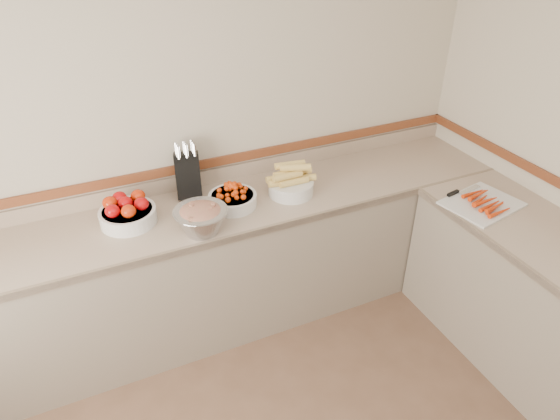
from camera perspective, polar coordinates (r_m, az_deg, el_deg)
name	(u,v)px	position (r m, az deg, el deg)	size (l,w,h in m)	color
back_wall	(185,130)	(3.17, -10.83, 8.94)	(4.00, 4.00, 0.00)	beige
counter_back	(211,267)	(3.33, -7.87, -6.53)	(4.00, 0.65, 1.08)	tan
knife_block	(188,174)	(3.18, -10.48, 4.06)	(0.19, 0.21, 0.37)	black
tomato_bowl	(127,212)	(3.03, -17.06, -0.23)	(0.33, 0.33, 0.16)	white
cherry_tomato_bowl	(233,198)	(3.08, -5.44, 1.41)	(0.30, 0.30, 0.16)	white
corn_bowl	(291,183)	(3.18, 1.25, 3.10)	(0.32, 0.29, 0.21)	white
rhubarb_bowl	(201,218)	(2.84, -9.02, -0.94)	(0.31, 0.31, 0.18)	#B2B2BA
cutting_board	(483,203)	(3.33, 22.17, 0.77)	(0.50, 0.43, 0.06)	silver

